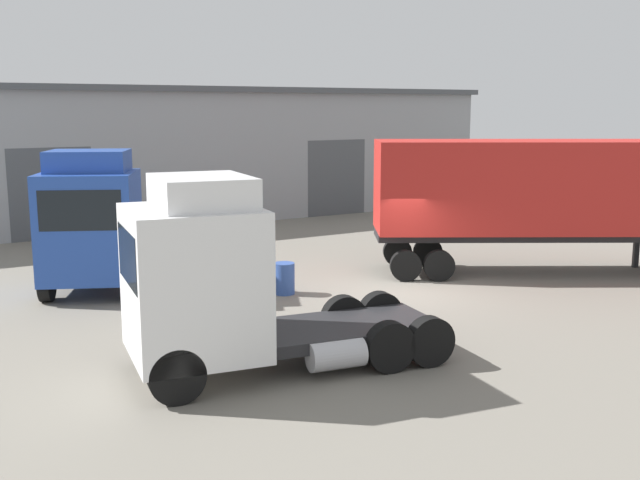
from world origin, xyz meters
TOP-DOWN VIEW (x-y plane):
  - ground_plane at (0.00, 0.00)m, footprint 60.00×60.00m
  - warehouse_building at (0.00, 17.31)m, footprint 30.45×7.12m
  - tractor_unit_white at (-7.06, -3.43)m, footprint 6.51×3.40m
  - container_trailer_black at (5.35, -0.22)m, footprint 10.51×7.60m
  - tractor_unit_blue at (-7.33, 4.68)m, footprint 5.02×6.96m
  - gravel_pile at (9.65, 7.49)m, footprint 3.80×3.80m
  - oil_drum at (-2.96, 1.60)m, footprint 0.58×0.58m

SIDE VIEW (x-z plane):
  - ground_plane at x=0.00m, z-range 0.00..0.00m
  - oil_drum at x=-2.96m, z-range 0.00..0.88m
  - gravel_pile at x=9.65m, z-range 0.00..1.65m
  - tractor_unit_white at x=-7.06m, z-range -0.11..3.78m
  - tractor_unit_blue at x=-7.33m, z-range -0.13..3.86m
  - container_trailer_black at x=5.35m, z-range 0.56..4.69m
  - warehouse_building at x=0.00m, z-range 0.01..6.04m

